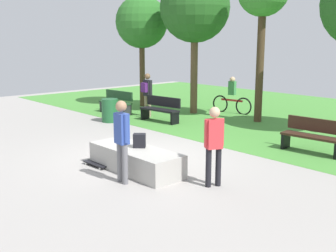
% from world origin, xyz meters
% --- Properties ---
extents(ground_plane, '(28.00, 28.00, 0.00)m').
position_xyz_m(ground_plane, '(0.00, 0.00, 0.00)').
color(ground_plane, '#9E9993').
extents(grass_lawn, '(26.60, 11.75, 0.01)m').
position_xyz_m(grass_lawn, '(0.00, 8.13, 0.00)').
color(grass_lawn, '#478C38').
rests_on(grass_lawn, ground_plane).
extents(concrete_ledge, '(2.47, 0.91, 0.53)m').
position_xyz_m(concrete_ledge, '(0.73, -0.84, 0.27)').
color(concrete_ledge, '#A8A59E').
rests_on(concrete_ledge, ground_plane).
extents(backpack_on_ledge, '(0.34, 0.34, 0.32)m').
position_xyz_m(backpack_on_ledge, '(0.71, -0.70, 0.69)').
color(backpack_on_ledge, black).
rests_on(backpack_on_ledge, concrete_ledge).
extents(skater_performing_trick, '(0.43, 0.23, 1.75)m').
position_xyz_m(skater_performing_trick, '(1.18, -1.54, 1.03)').
color(skater_performing_trick, slate).
rests_on(skater_performing_trick, ground_plane).
extents(skater_watching, '(0.31, 0.40, 1.66)m').
position_xyz_m(skater_watching, '(2.62, -0.29, 0.97)').
color(skater_watching, black).
rests_on(skater_watching, ground_plane).
extents(skateboard_by_ledge, '(0.81, 0.24, 0.08)m').
position_xyz_m(skateboard_by_ledge, '(-0.18, -1.34, 0.06)').
color(skateboard_by_ledge, black).
rests_on(skateboard_by_ledge, ground_plane).
extents(park_bench_far_left, '(1.63, 0.58, 0.91)m').
position_xyz_m(park_bench_far_left, '(2.64, 3.64, 0.48)').
color(park_bench_far_left, '#331E14').
rests_on(park_bench_far_left, ground_plane).
extents(park_bench_by_oak, '(1.63, 0.60, 0.91)m').
position_xyz_m(park_bench_by_oak, '(-5.85, 3.29, 0.48)').
color(park_bench_by_oak, '#1E4223').
rests_on(park_bench_by_oak, ground_plane).
extents(park_bench_far_right, '(1.64, 0.65, 0.91)m').
position_xyz_m(park_bench_far_right, '(-3.31, 3.46, 0.48)').
color(park_bench_far_right, black).
rests_on(park_bench_far_right, ground_plane).
extents(tree_tall_oak, '(2.76, 2.76, 5.59)m').
position_xyz_m(tree_tall_oak, '(-3.78, 5.67, 4.18)').
color(tree_tall_oak, brown).
rests_on(tree_tall_oak, grass_lawn).
extents(tree_broad_elm, '(2.28, 2.28, 4.86)m').
position_xyz_m(tree_broad_elm, '(-6.61, 5.25, 3.68)').
color(tree_broad_elm, '#4C3823').
rests_on(tree_broad_elm, grass_lawn).
extents(trash_bin, '(0.60, 0.60, 0.85)m').
position_xyz_m(trash_bin, '(-4.53, 2.06, 0.42)').
color(trash_bin, '#1E592D').
rests_on(trash_bin, ground_plane).
extents(pedestrian_with_backpack, '(0.43, 0.35, 1.69)m').
position_xyz_m(pedestrian_with_backpack, '(-4.41, 3.73, 1.01)').
color(pedestrian_with_backpack, tan).
rests_on(pedestrian_with_backpack, ground_plane).
extents(cyclist_on_bicycle, '(1.81, 0.33, 1.52)m').
position_xyz_m(cyclist_on_bicycle, '(-2.73, 6.82, 0.63)').
color(cyclist_on_bicycle, black).
rests_on(cyclist_on_bicycle, ground_plane).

